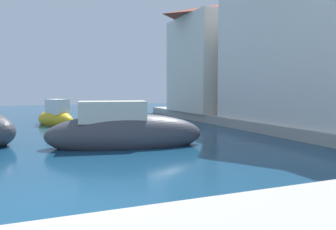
{
  "coord_description": "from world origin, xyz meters",
  "views": [
    {
      "loc": [
        -0.19,
        -6.53,
        2.18
      ],
      "look_at": [
        5.86,
        8.28,
        0.91
      ],
      "focal_mm": 36.34,
      "sensor_mm": 36.0,
      "label": 1
    }
  ],
  "objects_px": {
    "moored_boat_7": "(56,117)",
    "waterfront_building_annex": "(222,57)",
    "quayside_tree": "(296,73)",
    "moored_boat_5": "(124,132)",
    "moored_boat_0": "(156,121)",
    "waterfront_building_main": "(314,34)"
  },
  "relations": [
    {
      "from": "moored_boat_5",
      "to": "quayside_tree",
      "type": "bearing_deg",
      "value": 19.16
    },
    {
      "from": "quayside_tree",
      "to": "moored_boat_5",
      "type": "bearing_deg",
      "value": -171.38
    },
    {
      "from": "moored_boat_7",
      "to": "waterfront_building_annex",
      "type": "bearing_deg",
      "value": -114.46
    },
    {
      "from": "moored_boat_0",
      "to": "moored_boat_5",
      "type": "height_order",
      "value": "moored_boat_5"
    },
    {
      "from": "moored_boat_7",
      "to": "waterfront_building_main",
      "type": "relative_size",
      "value": 0.35
    },
    {
      "from": "waterfront_building_main",
      "to": "quayside_tree",
      "type": "bearing_deg",
      "value": 130.3
    },
    {
      "from": "moored_boat_7",
      "to": "waterfront_building_annex",
      "type": "height_order",
      "value": "waterfront_building_annex"
    },
    {
      "from": "moored_boat_0",
      "to": "moored_boat_7",
      "type": "height_order",
      "value": "moored_boat_7"
    },
    {
      "from": "moored_boat_0",
      "to": "moored_boat_5",
      "type": "xyz_separation_m",
      "value": [
        -3.53,
        -6.21,
        0.28
      ]
    },
    {
      "from": "waterfront_building_main",
      "to": "moored_boat_5",
      "type": "bearing_deg",
      "value": -175.16
    },
    {
      "from": "waterfront_building_annex",
      "to": "waterfront_building_main",
      "type": "bearing_deg",
      "value": -90.0
    },
    {
      "from": "moored_boat_7",
      "to": "quayside_tree",
      "type": "relative_size",
      "value": 0.91
    },
    {
      "from": "moored_boat_0",
      "to": "waterfront_building_main",
      "type": "xyz_separation_m",
      "value": [
        6.42,
        -5.37,
        4.59
      ]
    },
    {
      "from": "moored_boat_0",
      "to": "moored_boat_7",
      "type": "xyz_separation_m",
      "value": [
        -5.36,
        2.64,
        0.19
      ]
    },
    {
      "from": "waterfront_building_annex",
      "to": "quayside_tree",
      "type": "distance_m",
      "value": 8.27
    },
    {
      "from": "moored_boat_0",
      "to": "moored_boat_7",
      "type": "relative_size",
      "value": 1.01
    },
    {
      "from": "moored_boat_7",
      "to": "waterfront_building_annex",
      "type": "xyz_separation_m",
      "value": [
        11.79,
        0.7,
        4.01
      ]
    },
    {
      "from": "waterfront_building_main",
      "to": "moored_boat_7",
      "type": "bearing_deg",
      "value": 145.8
    },
    {
      "from": "moored_boat_7",
      "to": "moored_boat_5",
      "type": "bearing_deg",
      "value": 163.81
    },
    {
      "from": "moored_boat_0",
      "to": "waterfront_building_main",
      "type": "relative_size",
      "value": 0.35
    },
    {
      "from": "moored_boat_7",
      "to": "quayside_tree",
      "type": "height_order",
      "value": "quayside_tree"
    },
    {
      "from": "moored_boat_7",
      "to": "waterfront_building_annex",
      "type": "distance_m",
      "value": 12.47
    }
  ]
}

